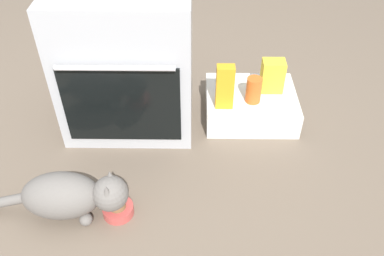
% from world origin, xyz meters
% --- Properties ---
extents(ground, '(8.00, 8.00, 0.00)m').
position_xyz_m(ground, '(0.00, 0.00, 0.00)').
color(ground, '#6B5B4C').
extents(oven, '(0.65, 0.57, 0.75)m').
position_xyz_m(oven, '(-0.01, 0.42, 0.37)').
color(oven, '#B7BABF').
rests_on(oven, ground).
extents(pantry_cabinet, '(0.49, 0.41, 0.15)m').
position_xyz_m(pantry_cabinet, '(0.64, 0.45, 0.07)').
color(pantry_cabinet, white).
rests_on(pantry_cabinet, ground).
extents(food_bowl, '(0.14, 0.14, 0.07)m').
position_xyz_m(food_bowl, '(-0.00, -0.24, 0.03)').
color(food_bowl, '#C64C47').
rests_on(food_bowl, ground).
extents(cat, '(0.71, 0.20, 0.22)m').
position_xyz_m(cat, '(-0.19, -0.24, 0.12)').
color(cat, slate).
rests_on(cat, ground).
extents(snack_bag, '(0.12, 0.09, 0.18)m').
position_xyz_m(snack_bag, '(0.75, 0.49, 0.24)').
color(snack_bag, yellow).
rests_on(snack_bag, pantry_cabinet).
extents(sauce_jar, '(0.08, 0.08, 0.14)m').
position_xyz_m(sauce_jar, '(0.64, 0.39, 0.22)').
color(sauce_jar, '#D16023').
rests_on(sauce_jar, pantry_cabinet).
extents(juice_carton, '(0.09, 0.06, 0.24)m').
position_xyz_m(juice_carton, '(0.48, 0.34, 0.27)').
color(juice_carton, orange).
rests_on(juice_carton, pantry_cabinet).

